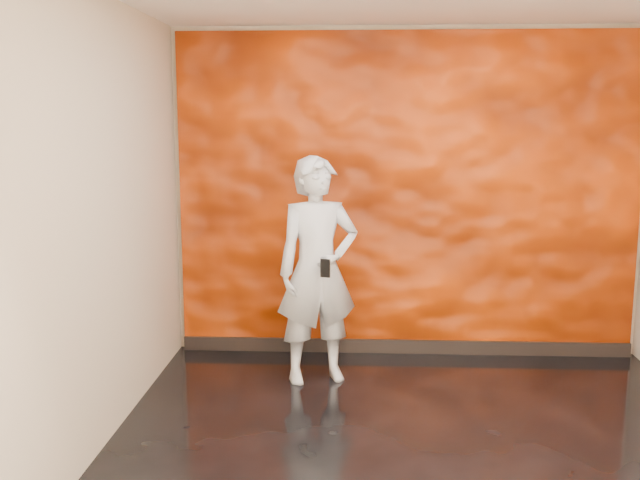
% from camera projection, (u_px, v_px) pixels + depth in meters
% --- Properties ---
extents(room, '(4.02, 4.02, 2.81)m').
position_uv_depth(room, '(430.00, 229.00, 4.14)').
color(room, black).
rests_on(room, ground).
extents(feature_wall, '(3.90, 0.06, 2.75)m').
position_uv_depth(feature_wall, '(407.00, 196.00, 6.08)').
color(feature_wall, '#E64102').
rests_on(feature_wall, ground).
extents(baseboard, '(3.90, 0.04, 0.12)m').
position_uv_depth(baseboard, '(404.00, 346.00, 6.26)').
color(baseboard, black).
rests_on(baseboard, ground).
extents(man, '(0.74, 0.61, 1.76)m').
position_uv_depth(man, '(318.00, 270.00, 5.49)').
color(man, '#959AA2').
rests_on(man, ground).
extents(phone, '(0.07, 0.04, 0.14)m').
position_uv_depth(phone, '(325.00, 268.00, 5.22)').
color(phone, black).
rests_on(phone, man).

